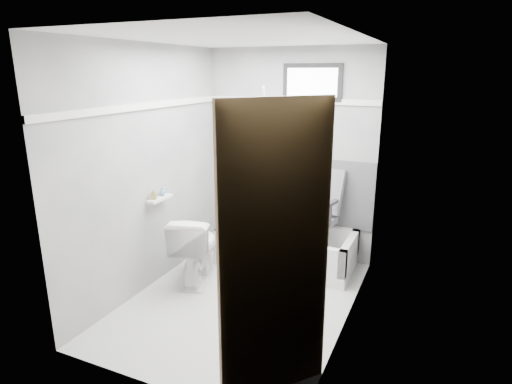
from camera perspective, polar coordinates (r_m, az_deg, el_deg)
The scene contains 19 objects.
floor at distance 4.27m, azimuth -1.98°, elevation -14.21°, with size 2.60×2.60×0.00m, color silver.
ceiling at distance 3.71m, azimuth -2.35°, elevation 19.86°, with size 2.60×2.60×0.00m, color silver.
wall_back at distance 4.99m, azimuth 4.47°, elevation 4.94°, with size 2.00×0.02×2.40m, color slate.
wall_front at distance 2.76m, azimuth -14.15°, elevation -4.54°, with size 2.00×0.02×2.40m, color slate.
wall_left at distance 4.34m, azimuth -14.10°, elevation 2.86°, with size 0.02×2.60×2.40m, color slate.
wall_right at distance 3.51m, azimuth 12.69°, elevation -0.10°, with size 0.02×2.60×2.40m, color slate.
bathtub at distance 4.91m, azimuth 4.07°, elevation -7.36°, with size 1.50×0.70×0.42m, color white, non-canonical shape.
office_chair at distance 4.73m, azimuth 7.11°, elevation -3.06°, with size 0.57×0.57×0.99m, color slate, non-canonical shape.
toilet at distance 4.54m, azimuth -8.04°, elevation -7.38°, with size 0.41×0.74×0.72m, color white.
door at distance 2.42m, azimuth 5.56°, elevation -12.27°, with size 0.78×0.78×2.00m, color brown, non-canonical shape.
window at distance 4.81m, azimuth 7.52°, elevation 14.29°, with size 0.66×0.04×0.40m, color black, non-canonical shape.
backerboard at distance 4.99m, azimuth 7.04°, elevation 0.16°, with size 1.50×0.02×0.78m, color #4C4C4F.
trim_back at distance 4.90m, azimuth 4.58°, elevation 12.05°, with size 2.00×0.02×0.06m, color white.
trim_left at distance 4.24m, azimuth -14.52°, elevation 11.03°, with size 0.02×2.60×0.06m, color white.
pole at distance 4.84m, azimuth 2.24°, elevation 2.81°, with size 0.02×0.02×1.95m, color silver.
shelf at distance 4.41m, azimuth -12.69°, elevation -0.86°, with size 0.10×0.32×0.03m, color white.
soap_bottle_a at distance 4.34m, azimuth -13.48°, elevation -0.29°, with size 0.05×0.05×0.12m, color olive.
soap_bottle_b at distance 4.45m, azimuth -12.39°, elevation 0.09°, with size 0.06×0.06×0.08m, color teal.
faucet at distance 5.19m, azimuth 2.13°, elevation -2.00°, with size 0.26×0.10×0.16m, color silver, non-canonical shape.
Camera 1 is at (1.64, -3.32, 2.14)m, focal length 30.00 mm.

